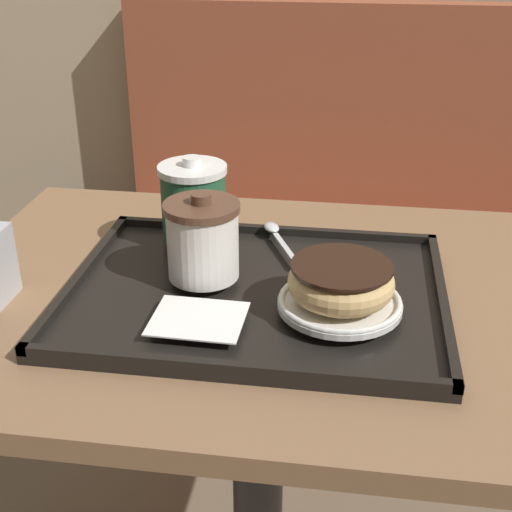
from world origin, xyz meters
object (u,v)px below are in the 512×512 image
coffee_cup_front (203,240)px  coffee_cup_rear (194,202)px  spoon (276,233)px  donut_chocolate_glazed (341,281)px

coffee_cup_front → coffee_cup_rear: coffee_cup_rear is taller
coffee_cup_rear → spoon: size_ratio=0.95×
coffee_cup_front → spoon: bearing=60.0°
donut_chocolate_glazed → spoon: bearing=117.7°
coffee_cup_rear → donut_chocolate_glazed: coffee_cup_rear is taller
coffee_cup_rear → spoon: 0.13m
coffee_cup_front → spoon: 0.17m
coffee_cup_front → coffee_cup_rear: 0.12m
coffee_cup_front → spoon: size_ratio=0.88×
spoon → coffee_cup_front: bearing=126.0°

